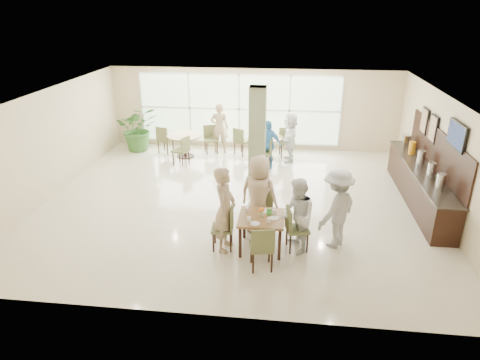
# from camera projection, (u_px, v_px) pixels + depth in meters

# --- Properties ---
(ground) EXTENTS (10.00, 10.00, 0.00)m
(ground) POSITION_uv_depth(u_px,v_px,m) (238.00, 201.00, 11.30)
(ground) COLOR beige
(ground) RESTS_ON ground
(room_shell) EXTENTS (10.00, 10.00, 10.00)m
(room_shell) POSITION_uv_depth(u_px,v_px,m) (238.00, 139.00, 10.65)
(room_shell) COLOR white
(room_shell) RESTS_ON ground
(window_bank) EXTENTS (7.00, 0.04, 7.00)m
(window_bank) POSITION_uv_depth(u_px,v_px,m) (239.00, 109.00, 14.90)
(window_bank) COLOR silver
(window_bank) RESTS_ON ground
(column) EXTENTS (0.45, 0.45, 2.80)m
(column) POSITION_uv_depth(u_px,v_px,m) (257.00, 137.00, 11.82)
(column) COLOR #6E7551
(column) RESTS_ON ground
(main_table) EXTENTS (0.94, 0.94, 0.75)m
(main_table) POSITION_uv_depth(u_px,v_px,m) (261.00, 221.00, 8.87)
(main_table) COLOR brown
(main_table) RESTS_ON ground
(round_table_left) EXTENTS (1.19, 1.19, 0.75)m
(round_table_left) POSITION_uv_depth(u_px,v_px,m) (185.00, 140.00, 14.33)
(round_table_left) COLOR brown
(round_table_left) RESTS_ON ground
(round_table_right) EXTENTS (1.18, 1.18, 0.75)m
(round_table_right) POSITION_uv_depth(u_px,v_px,m) (265.00, 142.00, 14.11)
(round_table_right) COLOR brown
(round_table_right) RESTS_ON ground
(chairs_main_table) EXTENTS (2.07, 1.99, 0.95)m
(chairs_main_table) POSITION_uv_depth(u_px,v_px,m) (261.00, 228.00, 8.95)
(chairs_main_table) COLOR brown
(chairs_main_table) RESTS_ON ground
(chairs_table_left) EXTENTS (2.15, 1.84, 0.95)m
(chairs_table_left) POSITION_uv_depth(u_px,v_px,m) (186.00, 143.00, 14.37)
(chairs_table_left) COLOR brown
(chairs_table_left) RESTS_ON ground
(chairs_table_right) EXTENTS (2.07, 1.78, 0.95)m
(chairs_table_right) POSITION_uv_depth(u_px,v_px,m) (264.00, 145.00, 14.12)
(chairs_table_right) COLOR brown
(chairs_table_right) RESTS_ON ground
(tabletop_clutter) EXTENTS (0.72, 0.78, 0.21)m
(tabletop_clutter) POSITION_uv_depth(u_px,v_px,m) (262.00, 215.00, 8.79)
(tabletop_clutter) COLOR white
(tabletop_clutter) RESTS_ON main_table
(buffet_counter) EXTENTS (0.64, 4.70, 1.95)m
(buffet_counter) POSITION_uv_depth(u_px,v_px,m) (420.00, 182.00, 11.05)
(buffet_counter) COLOR black
(buffet_counter) RESTS_ON ground
(wall_tv) EXTENTS (0.06, 1.00, 0.58)m
(wall_tv) POSITION_uv_depth(u_px,v_px,m) (457.00, 135.00, 9.39)
(wall_tv) COLOR black
(wall_tv) RESTS_ON ground
(framed_art_a) EXTENTS (0.05, 0.55, 0.70)m
(framed_art_a) POSITION_uv_depth(u_px,v_px,m) (433.00, 129.00, 10.98)
(framed_art_a) COLOR black
(framed_art_a) RESTS_ON ground
(framed_art_b) EXTENTS (0.05, 0.55, 0.70)m
(framed_art_b) POSITION_uv_depth(u_px,v_px,m) (424.00, 121.00, 11.71)
(framed_art_b) COLOR black
(framed_art_b) RESTS_ON ground
(potted_plant) EXTENTS (1.84, 1.84, 1.57)m
(potted_plant) POSITION_uv_depth(u_px,v_px,m) (138.00, 128.00, 14.90)
(potted_plant) COLOR #336327
(potted_plant) RESTS_ON ground
(teen_left) EXTENTS (0.50, 0.70, 1.84)m
(teen_left) POSITION_uv_depth(u_px,v_px,m) (225.00, 210.00, 8.77)
(teen_left) COLOR tan
(teen_left) RESTS_ON ground
(teen_far) EXTENTS (1.00, 0.77, 1.82)m
(teen_far) POSITION_uv_depth(u_px,v_px,m) (259.00, 195.00, 9.45)
(teen_far) COLOR tan
(teen_far) RESTS_ON ground
(teen_right) EXTENTS (0.84, 0.94, 1.61)m
(teen_right) POSITION_uv_depth(u_px,v_px,m) (298.00, 216.00, 8.74)
(teen_right) COLOR white
(teen_right) RESTS_ON ground
(teen_standing) EXTENTS (1.21, 1.28, 1.74)m
(teen_standing) POSITION_uv_depth(u_px,v_px,m) (337.00, 208.00, 8.93)
(teen_standing) COLOR #ABABAD
(teen_standing) RESTS_ON ground
(adult_a) EXTENTS (1.00, 0.74, 1.52)m
(adult_a) POSITION_uv_depth(u_px,v_px,m) (267.00, 144.00, 13.32)
(adult_a) COLOR #4795D5
(adult_a) RESTS_ON ground
(adult_b) EXTENTS (0.64, 1.49, 1.60)m
(adult_b) POSITION_uv_depth(u_px,v_px,m) (290.00, 137.00, 13.88)
(adult_b) COLOR white
(adult_b) RESTS_ON ground
(adult_standing) EXTENTS (0.65, 0.45, 1.73)m
(adult_standing) POSITION_uv_depth(u_px,v_px,m) (220.00, 128.00, 14.64)
(adult_standing) COLOR tan
(adult_standing) RESTS_ON ground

